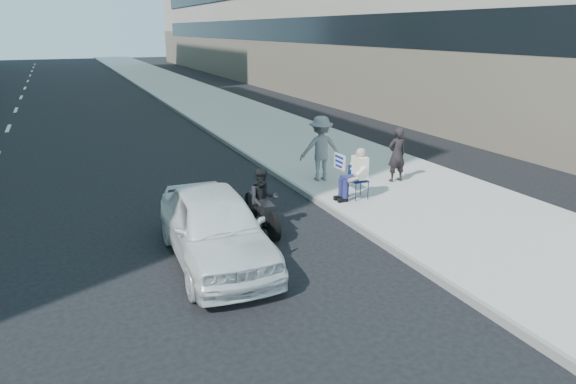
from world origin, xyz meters
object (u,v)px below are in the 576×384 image
pedestrian_woman (397,155)px  motorcycle (263,203)px  jogger (321,148)px  white_sedan_near (215,226)px  seated_protester (355,171)px

pedestrian_woman → motorcycle: pedestrian_woman is taller
jogger → white_sedan_near: (-4.16, -3.69, -0.36)m
white_sedan_near → motorcycle: 1.76m
jogger → white_sedan_near: bearing=54.0°
pedestrian_woman → white_sedan_near: pedestrian_woman is taller
seated_protester → white_sedan_near: seated_protester is taller
jogger → pedestrian_woman: size_ratio=1.19×
seated_protester → white_sedan_near: size_ratio=0.32×
jogger → motorcycle: 3.83m
pedestrian_woman → jogger: bearing=-25.9°
white_sedan_near → motorcycle: bearing=40.1°
jogger → motorcycle: bearing=55.6°
pedestrian_woman → motorcycle: (-4.65, -1.61, -0.28)m
jogger → white_sedan_near: size_ratio=0.44×
motorcycle → pedestrian_woman: bearing=22.4°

